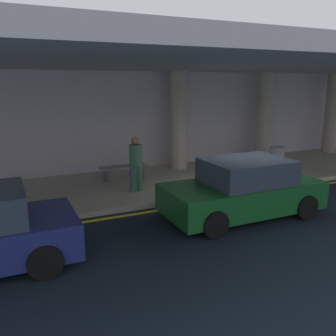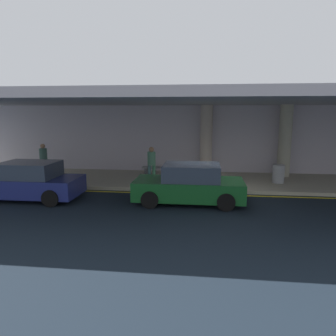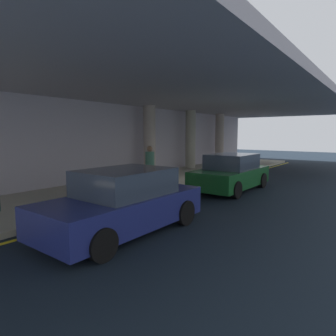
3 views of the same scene
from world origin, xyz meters
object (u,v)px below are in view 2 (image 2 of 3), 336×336
at_px(trash_bin_steel, 278,174).
at_px(person_waiting_for_ride, 43,158).
at_px(support_column_left_mid, 285,141).
at_px(car_navy, 29,182).
at_px(traveler_with_luggage, 152,162).
at_px(support_column_far_left, 206,140).
at_px(bench_metal, 158,169).
at_px(car_dark_green, 189,185).

bearing_deg(trash_bin_steel, person_waiting_for_ride, 178.89).
bearing_deg(support_column_left_mid, car_navy, -154.62).
relative_size(support_column_left_mid, traveler_with_luggage, 2.17).
bearing_deg(support_column_far_left, support_column_left_mid, 0.00).
height_order(support_column_left_mid, bench_metal, support_column_left_mid).
bearing_deg(bench_metal, traveler_with_luggage, -93.21).
bearing_deg(car_navy, car_dark_green, 178.45).
relative_size(bench_metal, trash_bin_steel, 1.88).
bearing_deg(car_navy, trash_bin_steel, -164.57).
distance_m(car_dark_green, trash_bin_steel, 5.23).
relative_size(support_column_far_left, person_waiting_for_ride, 2.17).
distance_m(traveler_with_luggage, bench_metal, 1.57).
bearing_deg(support_column_far_left, car_navy, -143.26).
distance_m(traveler_with_luggage, trash_bin_steel, 5.99).
height_order(traveler_with_luggage, person_waiting_for_ride, same).
height_order(support_column_far_left, traveler_with_luggage, support_column_far_left).
xyz_separation_m(car_navy, traveler_with_luggage, (4.42, 2.99, 0.40)).
bearing_deg(car_dark_green, traveler_with_luggage, -52.61).
relative_size(support_column_far_left, car_navy, 0.89).
relative_size(traveler_with_luggage, trash_bin_steel, 1.98).
relative_size(traveler_with_luggage, person_waiting_for_ride, 1.00).
bearing_deg(support_column_far_left, car_dark_green, -97.23).
xyz_separation_m(support_column_far_left, trash_bin_steel, (3.39, -1.65, -1.40)).
height_order(support_column_far_left, trash_bin_steel, support_column_far_left).
xyz_separation_m(car_navy, car_dark_green, (6.34, 0.21, 0.00)).
height_order(car_dark_green, trash_bin_steel, car_dark_green).
height_order(car_navy, car_dark_green, same).
bearing_deg(person_waiting_for_ride, bench_metal, -92.54).
bearing_deg(car_dark_green, support_column_far_left, -94.51).
bearing_deg(car_navy, bench_metal, -138.93).
xyz_separation_m(traveler_with_luggage, person_waiting_for_ride, (-5.79, 0.79, 0.00)).
xyz_separation_m(car_navy, bench_metal, (4.50, 4.43, -0.21)).
height_order(support_column_left_mid, trash_bin_steel, support_column_left_mid).
bearing_deg(support_column_far_left, bench_metal, -162.68).
bearing_deg(bench_metal, support_column_left_mid, 6.79).
distance_m(car_navy, trash_bin_steel, 10.95).
bearing_deg(traveler_with_luggage, trash_bin_steel, 162.62).
distance_m(car_navy, car_dark_green, 6.34).
height_order(support_column_left_mid, person_waiting_for_ride, support_column_left_mid).
bearing_deg(traveler_with_luggage, bench_metal, -116.02).
height_order(car_navy, traveler_with_luggage, traveler_with_luggage).
bearing_deg(person_waiting_for_ride, traveler_with_luggage, -106.71).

